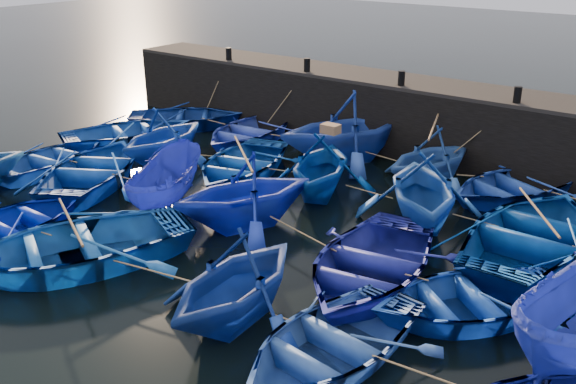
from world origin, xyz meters
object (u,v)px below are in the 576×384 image
Objects in this scene: boat_8 at (241,164)px; boat_13 at (53,158)px; boat_0 at (186,116)px; wooden_crate at (331,129)px.

boat_13 is at bearing -164.49° from boat_8.
boat_0 reaches higher than boat_13.
boat_8 is at bearing -158.46° from boat_0.
boat_13 is at bearing -157.39° from wooden_crate.
boat_0 is 9.54m from wooden_crate.
wooden_crate is (8.97, -2.77, 1.70)m from boat_0.
wooden_crate is at bearing -147.11° from boat_0.
wooden_crate reaches higher than boat_13.
wooden_crate is at bearing -9.62° from boat_8.
boat_13 is 9.64m from wooden_crate.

